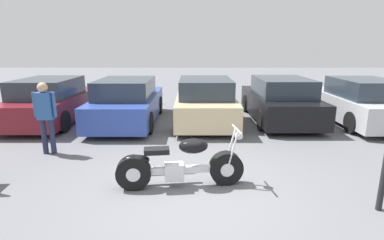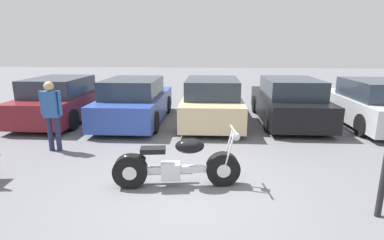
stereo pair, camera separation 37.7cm
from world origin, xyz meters
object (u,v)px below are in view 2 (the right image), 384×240
object	(u,v)px
parked_car_blue	(135,102)
parked_car_champagne	(212,102)
motorcycle	(175,165)
person_standing	(51,110)
parked_car_maroon	(63,100)
parked_car_black	(288,102)
parked_car_silver	(372,104)

from	to	relation	value
parked_car_blue	parked_car_champagne	size ratio (longest dim) A/B	1.00
motorcycle	parked_car_blue	bearing A→B (deg)	112.10
parked_car_champagne	person_standing	distance (m)	4.88
motorcycle	parked_car_champagne	bearing A→B (deg)	82.09
parked_car_champagne	parked_car_maroon	bearing A→B (deg)	179.82
parked_car_champagne	person_standing	bearing A→B (deg)	-141.21
motorcycle	parked_car_black	distance (m)	5.89
motorcycle	parked_car_blue	world-z (taller)	parked_car_blue
parked_car_maroon	parked_car_silver	size ratio (longest dim) A/B	1.00
parked_car_maroon	parked_car_silver	world-z (taller)	same
parked_car_maroon	person_standing	xyz separation A→B (m)	(1.27, -3.06, 0.32)
parked_car_silver	parked_car_maroon	bearing A→B (deg)	179.28
parked_car_silver	parked_car_black	bearing A→B (deg)	173.18
motorcycle	parked_car_silver	xyz separation A→B (m)	(5.72, 4.64, 0.27)
parked_car_silver	parked_car_champagne	bearing A→B (deg)	178.74
parked_car_maroon	parked_car_black	distance (m)	7.60
parked_car_maroon	parked_car_black	world-z (taller)	same
parked_car_blue	parked_car_silver	world-z (taller)	same
motorcycle	parked_car_blue	distance (m)	4.98
motorcycle	parked_car_champagne	distance (m)	4.80
parked_car_silver	person_standing	bearing A→B (deg)	-161.65
motorcycle	parked_car_black	size ratio (longest dim) A/B	0.53
parked_car_maroon	parked_car_blue	distance (m)	2.54
parked_car_maroon	parked_car_champagne	size ratio (longest dim) A/B	1.00
person_standing	parked_car_maroon	bearing A→B (deg)	112.53
parked_car_maroon	person_standing	world-z (taller)	person_standing
parked_car_blue	parked_car_silver	xyz separation A→B (m)	(7.60, 0.03, 0.00)
parked_car_silver	person_standing	xyz separation A→B (m)	(-8.86, -2.94, 0.32)
parked_car_champagne	parked_car_silver	xyz separation A→B (m)	(5.06, -0.11, 0.00)
parked_car_blue	person_standing	world-z (taller)	person_standing
parked_car_champagne	parked_car_black	xyz separation A→B (m)	(2.53, 0.19, 0.00)
parked_car_blue	parked_car_champagne	xyz separation A→B (m)	(2.53, 0.14, 0.00)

